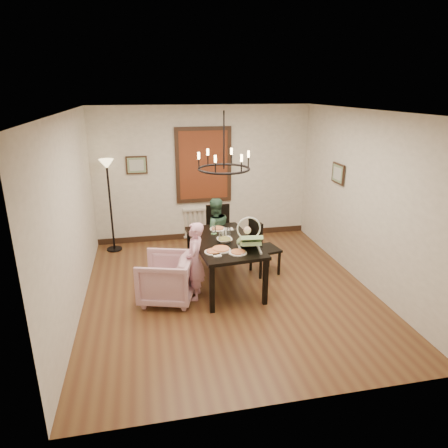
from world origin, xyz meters
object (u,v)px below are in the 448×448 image
object	(u,v)px
chair_far	(220,233)
drinking_glass	(221,237)
seated_man	(215,237)
dining_table	(224,246)
armchair	(166,278)
elderly_woman	(195,267)
baby_bouncer	(249,239)
floor_lamp	(111,207)
chair_right	(265,246)

from	to	relation	value
chair_far	drinking_glass	world-z (taller)	chair_far
chair_far	seated_man	xyz separation A→B (m)	(-0.14, -0.20, 0.01)
dining_table	armchair	distance (m)	1.06
dining_table	elderly_woman	size ratio (longest dim) A/B	1.72
dining_table	chair_far	bearing A→B (deg)	77.06
seated_man	dining_table	bearing A→B (deg)	81.80
baby_bouncer	floor_lamp	distance (m)	3.21
chair_far	armchair	distance (m)	1.78
baby_bouncer	floor_lamp	world-z (taller)	floor_lamp
elderly_woman	floor_lamp	xyz separation A→B (m)	(-1.35, 2.25, 0.39)
dining_table	elderly_woman	distance (m)	0.64
seated_man	baby_bouncer	world-z (taller)	baby_bouncer
dining_table	chair_far	size ratio (longest dim) A/B	1.70
dining_table	elderly_woman	world-z (taller)	elderly_woman
dining_table	floor_lamp	world-z (taller)	floor_lamp
armchair	elderly_woman	bearing A→B (deg)	104.49
chair_far	floor_lamp	bearing A→B (deg)	155.72
chair_far	drinking_glass	distance (m)	1.14
dining_table	baby_bouncer	distance (m)	0.59
dining_table	baby_bouncer	xyz separation A→B (m)	(0.30, -0.43, 0.26)
drinking_glass	floor_lamp	size ratio (longest dim) A/B	0.08
armchair	elderly_woman	xyz separation A→B (m)	(0.44, -0.02, 0.15)
floor_lamp	chair_right	bearing A→B (deg)	-31.17
drinking_glass	floor_lamp	distance (m)	2.65
elderly_woman	chair_far	bearing A→B (deg)	168.16
baby_bouncer	elderly_woman	bearing A→B (deg)	178.68
drinking_glass	armchair	bearing A→B (deg)	-161.05
chair_right	drinking_glass	distance (m)	0.97
chair_far	floor_lamp	xyz separation A→B (m)	(-2.02, 0.86, 0.38)
floor_lamp	dining_table	bearing A→B (deg)	-45.89
seated_man	drinking_glass	distance (m)	0.94
chair_right	floor_lamp	distance (m)	3.15
chair_right	baby_bouncer	distance (m)	1.00
elderly_woman	floor_lamp	bearing A→B (deg)	-135.41
chair_right	seated_man	distance (m)	0.97
baby_bouncer	armchair	bearing A→B (deg)	-179.42
baby_bouncer	drinking_glass	bearing A→B (deg)	135.75
drinking_glass	chair_right	bearing A→B (deg)	20.18
dining_table	baby_bouncer	size ratio (longest dim) A/B	3.32
chair_far	chair_right	xyz separation A→B (m)	(0.65, -0.76, -0.01)
floor_lamp	elderly_woman	bearing A→B (deg)	-59.02
elderly_woman	seated_man	size ratio (longest dim) A/B	0.98
chair_far	elderly_woman	distance (m)	1.55
dining_table	elderly_woman	xyz separation A→B (m)	(-0.52, -0.32, -0.19)
chair_far	baby_bouncer	distance (m)	1.58
chair_far	armchair	world-z (taller)	chair_far
drinking_glass	floor_lamp	xyz separation A→B (m)	(-1.82, 1.93, 0.05)
seated_man	floor_lamp	world-z (taller)	floor_lamp
armchair	seated_man	xyz separation A→B (m)	(0.96, 1.19, 0.16)
chair_far	drinking_glass	xyz separation A→B (m)	(-0.20, -1.07, 0.34)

